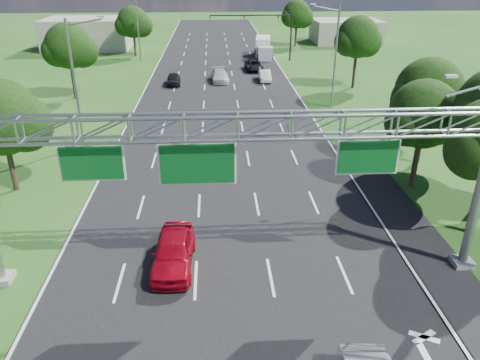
{
  "coord_description": "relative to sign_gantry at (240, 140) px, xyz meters",
  "views": [
    {
      "loc": [
        -0.72,
        -6.76,
        13.83
      ],
      "look_at": [
        0.57,
        15.76,
        3.23
      ],
      "focal_mm": 35.0,
      "sensor_mm": 36.0,
      "label": 1
    }
  ],
  "objects": [
    {
      "name": "car_queue_b",
      "position": [
        4.59,
        46.3,
        -6.21
      ],
      "size": [
        2.44,
        4.98,
        1.36
      ],
      "primitive_type": "imported",
      "rotation": [
        0.0,
        0.0,
        0.04
      ],
      "color": "black",
      "rests_on": "ground"
    },
    {
      "name": "box_truck",
      "position": [
        6.97,
        56.48,
        -5.5
      ],
      "size": [
        2.82,
        7.86,
        2.9
      ],
      "rotation": [
        0.0,
        0.0,
        -0.11
      ],
      "color": "white",
      "rests_on": "ground"
    },
    {
      "name": "building_right",
      "position": [
        23.67,
        70.0,
        -4.89
      ],
      "size": [
        12.0,
        9.0,
        4.0
      ],
      "primitive_type": "cube",
      "color": "gray",
      "rests_on": "ground"
    },
    {
      "name": "sign_gantry",
      "position": [
        0.0,
        0.0,
        0.0
      ],
      "size": [
        23.5,
        1.0,
        9.56
      ],
      "color": "gray",
      "rests_on": "ground"
    },
    {
      "name": "building_left",
      "position": [
        -22.33,
        66.0,
        -4.39
      ],
      "size": [
        14.0,
        10.0,
        5.0
      ],
      "primitive_type": "cube",
      "color": "gray",
      "rests_on": "ground"
    },
    {
      "name": "traffic_signal",
      "position": [
        7.15,
        53.0,
        -1.72
      ],
      "size": [
        12.21,
        0.24,
        7.0
      ],
      "color": "black",
      "rests_on": "ground"
    },
    {
      "name": "ground",
      "position": [
        -0.33,
        18.0,
        -6.89
      ],
      "size": [
        220.0,
        220.0,
        0.0
      ],
      "primitive_type": "plane",
      "color": "#1B4E17",
      "rests_on": "ground"
    },
    {
      "name": "road",
      "position": [
        -0.33,
        18.0,
        -6.89
      ],
      "size": [
        18.0,
        180.0,
        0.02
      ],
      "primitive_type": "cube",
      "color": "black",
      "rests_on": "ground"
    },
    {
      "name": "streetlight_l_near",
      "position": [
        -11.63,
        18.0,
        -1.31
      ],
      "size": [
        2.97,
        0.22,
        10.16
      ],
      "color": "gray",
      "rests_on": "ground"
    },
    {
      "name": "car_queue_a",
      "position": [
        -0.23,
        40.09,
        -6.18
      ],
      "size": [
        2.3,
        5.03,
        1.43
      ],
      "primitive_type": "imported",
      "rotation": [
        0.0,
        0.0,
        0.06
      ],
      "color": "#BBBBBB",
      "rests_on": "ground"
    },
    {
      "name": "car_queue_c",
      "position": [
        -5.91,
        38.58,
        -6.2
      ],
      "size": [
        1.82,
        4.12,
        1.38
      ],
      "primitive_type": "imported",
      "rotation": [
        0.0,
        0.0,
        0.05
      ],
      "color": "black",
      "rests_on": "ground"
    },
    {
      "name": "car_queue_d",
      "position": [
        5.47,
        39.96,
        -6.23
      ],
      "size": [
        1.42,
        4.01,
        1.32
      ],
      "primitive_type": "imported",
      "rotation": [
        0.0,
        0.0,
        -0.01
      ],
      "color": "silver",
      "rests_on": "ground"
    },
    {
      "name": "tree_verge_la",
      "position": [
        -14.25,
        10.04,
        -2.13
      ],
      "size": [
        5.76,
        4.8,
        7.4
      ],
      "color": "#2D2116",
      "rests_on": "ground"
    },
    {
      "name": "road_flare",
      "position": [
        9.87,
        2.0,
        -6.89
      ],
      "size": [
        3.0,
        30.0,
        0.02
      ],
      "primitive_type": "cube",
      "color": "black",
      "rests_on": "ground"
    },
    {
      "name": "red_coupe",
      "position": [
        -3.22,
        0.75,
        -6.07
      ],
      "size": [
        2.09,
        4.9,
        1.65
      ],
      "primitive_type": "imported",
      "rotation": [
        0.0,
        0.0,
        -0.03
      ],
      "color": "#A9071A",
      "rests_on": "ground"
    },
    {
      "name": "streetlight_r_mid",
      "position": [
        10.97,
        28.0,
        -1.31
      ],
      "size": [
        2.97,
        0.22,
        10.16
      ],
      "color": "gray",
      "rests_on": "ground"
    },
    {
      "name": "tree_verge_re",
      "position": [
        13.75,
        66.04,
        -1.7
      ],
      "size": [
        5.76,
        4.8,
        7.84
      ],
      "color": "#2D2116",
      "rests_on": "ground"
    },
    {
      "name": "tree_verge_lc",
      "position": [
        -13.25,
        58.04,
        -1.92
      ],
      "size": [
        5.76,
        4.8,
        7.62
      ],
      "color": "#2D2116",
      "rests_on": "ground"
    },
    {
      "name": "streetlight_l_far",
      "position": [
        -11.63,
        53.0,
        -1.31
      ],
      "size": [
        2.97,
        0.22,
        10.16
      ],
      "color": "gray",
      "rests_on": "ground"
    },
    {
      "name": "tree_verge_rd",
      "position": [
        15.75,
        36.04,
        -1.26
      ],
      "size": [
        5.76,
        4.8,
        8.28
      ],
      "color": "#2D2116",
      "rests_on": "ground"
    },
    {
      "name": "tree_cluster_right",
      "position": [
        14.47,
        7.19,
        -1.58
      ],
      "size": [
        9.91,
        14.6,
        8.68
      ],
      "color": "#2D2116",
      "rests_on": "ground"
    },
    {
      "name": "tree_verge_lb",
      "position": [
        -16.25,
        33.04,
        -1.48
      ],
      "size": [
        5.76,
        4.8,
        8.06
      ],
      "color": "#2D2116",
      "rests_on": "ground"
    }
  ]
}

